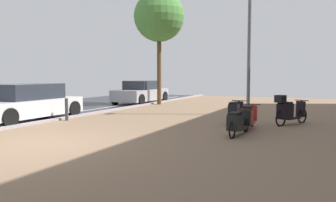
{
  "coord_description": "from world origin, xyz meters",
  "views": [
    {
      "loc": [
        6.54,
        -6.1,
        1.69
      ],
      "look_at": [
        2.6,
        2.57,
        0.95
      ],
      "focal_mm": 37.04,
      "sensor_mm": 36.0,
      "label": 1
    }
  ],
  "objects_px": {
    "parked_car_near": "(28,103)",
    "lamp_post": "(249,29)",
    "scooter_extra": "(235,112)",
    "scooter_far": "(288,111)",
    "street_tree": "(159,17)",
    "scooter_near": "(238,123)",
    "parked_car_far": "(141,92)",
    "bollard_far": "(67,109)",
    "scooter_mid": "(248,117)"
  },
  "relations": [
    {
      "from": "scooter_far",
      "to": "street_tree",
      "type": "distance_m",
      "value": 10.11
    },
    {
      "from": "scooter_mid",
      "to": "bollard_far",
      "type": "bearing_deg",
      "value": -175.1
    },
    {
      "from": "scooter_far",
      "to": "street_tree",
      "type": "xyz_separation_m",
      "value": [
        -7.37,
        5.35,
        4.38
      ]
    },
    {
      "from": "scooter_extra",
      "to": "street_tree",
      "type": "height_order",
      "value": "street_tree"
    },
    {
      "from": "scooter_extra",
      "to": "bollard_far",
      "type": "xyz_separation_m",
      "value": [
        -5.82,
        -1.69,
        0.0
      ]
    },
    {
      "from": "parked_car_far",
      "to": "parked_car_near",
      "type": "bearing_deg",
      "value": -90.46
    },
    {
      "from": "scooter_extra",
      "to": "scooter_far",
      "type": "bearing_deg",
      "value": 16.0
    },
    {
      "from": "scooter_near",
      "to": "parked_car_near",
      "type": "height_order",
      "value": "parked_car_near"
    },
    {
      "from": "scooter_extra",
      "to": "parked_car_near",
      "type": "height_order",
      "value": "parked_car_near"
    },
    {
      "from": "parked_car_far",
      "to": "street_tree",
      "type": "relative_size",
      "value": 0.64
    },
    {
      "from": "bollard_far",
      "to": "street_tree",
      "type": "bearing_deg",
      "value": 89.08
    },
    {
      "from": "parked_car_near",
      "to": "lamp_post",
      "type": "relative_size",
      "value": 0.65
    },
    {
      "from": "lamp_post",
      "to": "street_tree",
      "type": "xyz_separation_m",
      "value": [
        -5.54,
        2.84,
        1.3
      ]
    },
    {
      "from": "scooter_near",
      "to": "parked_car_near",
      "type": "relative_size",
      "value": 0.4
    },
    {
      "from": "scooter_extra",
      "to": "parked_car_far",
      "type": "distance_m",
      "value": 9.52
    },
    {
      "from": "scooter_far",
      "to": "parked_car_near",
      "type": "distance_m",
      "value": 9.25
    },
    {
      "from": "scooter_far",
      "to": "bollard_far",
      "type": "distance_m",
      "value": 7.8
    },
    {
      "from": "scooter_far",
      "to": "scooter_extra",
      "type": "distance_m",
      "value": 1.74
    },
    {
      "from": "scooter_far",
      "to": "parked_car_far",
      "type": "height_order",
      "value": "parked_car_far"
    },
    {
      "from": "scooter_near",
      "to": "scooter_extra",
      "type": "distance_m",
      "value": 2.34
    },
    {
      "from": "scooter_far",
      "to": "parked_car_far",
      "type": "xyz_separation_m",
      "value": [
        -8.79,
        5.84,
        0.15
      ]
    },
    {
      "from": "scooter_far",
      "to": "bollard_far",
      "type": "bearing_deg",
      "value": -163.87
    },
    {
      "from": "scooter_far",
      "to": "lamp_post",
      "type": "distance_m",
      "value": 4.37
    },
    {
      "from": "scooter_extra",
      "to": "bollard_far",
      "type": "relative_size",
      "value": 2.07
    },
    {
      "from": "scooter_mid",
      "to": "scooter_far",
      "type": "relative_size",
      "value": 1.05
    },
    {
      "from": "bollard_far",
      "to": "scooter_far",
      "type": "bearing_deg",
      "value": 16.13
    },
    {
      "from": "scooter_near",
      "to": "street_tree",
      "type": "xyz_separation_m",
      "value": [
        -6.31,
        8.09,
        4.48
      ]
    },
    {
      "from": "parked_car_near",
      "to": "lamp_post",
      "type": "bearing_deg",
      "value": 36.43
    },
    {
      "from": "parked_car_near",
      "to": "street_tree",
      "type": "xyz_separation_m",
      "value": [
        1.49,
        8.02,
        4.21
      ]
    },
    {
      "from": "scooter_mid",
      "to": "scooter_extra",
      "type": "xyz_separation_m",
      "value": [
        -0.68,
        1.13,
        0.0
      ]
    },
    {
      "from": "scooter_far",
      "to": "bollard_far",
      "type": "height_order",
      "value": "scooter_far"
    },
    {
      "from": "scooter_extra",
      "to": "scooter_mid",
      "type": "bearing_deg",
      "value": -59.04
    },
    {
      "from": "scooter_extra",
      "to": "parked_car_near",
      "type": "distance_m",
      "value": 7.52
    },
    {
      "from": "scooter_far",
      "to": "scooter_extra",
      "type": "xyz_separation_m",
      "value": [
        -1.67,
        -0.48,
        -0.07
      ]
    },
    {
      "from": "parked_car_far",
      "to": "street_tree",
      "type": "xyz_separation_m",
      "value": [
        1.42,
        -0.49,
        4.22
      ]
    },
    {
      "from": "scooter_extra",
      "to": "parked_car_far",
      "type": "xyz_separation_m",
      "value": [
        -7.12,
        6.32,
        0.22
      ]
    },
    {
      "from": "scooter_near",
      "to": "parked_car_near",
      "type": "bearing_deg",
      "value": 179.5
    },
    {
      "from": "scooter_mid",
      "to": "street_tree",
      "type": "distance_m",
      "value": 10.44
    },
    {
      "from": "scooter_mid",
      "to": "parked_car_near",
      "type": "bearing_deg",
      "value": -172.3
    },
    {
      "from": "parked_car_near",
      "to": "bollard_far",
      "type": "xyz_separation_m",
      "value": [
        1.37,
        0.51,
        -0.23
      ]
    },
    {
      "from": "scooter_near",
      "to": "bollard_far",
      "type": "distance_m",
      "value": 6.46
    },
    {
      "from": "parked_car_near",
      "to": "scooter_far",
      "type": "bearing_deg",
      "value": 16.79
    },
    {
      "from": "scooter_extra",
      "to": "street_tree",
      "type": "distance_m",
      "value": 9.29
    },
    {
      "from": "scooter_near",
      "to": "street_tree",
      "type": "height_order",
      "value": "street_tree"
    },
    {
      "from": "parked_car_near",
      "to": "scooter_extra",
      "type": "bearing_deg",
      "value": 16.97
    },
    {
      "from": "scooter_extra",
      "to": "parked_car_near",
      "type": "relative_size",
      "value": 0.4
    },
    {
      "from": "scooter_mid",
      "to": "lamp_post",
      "type": "distance_m",
      "value": 5.25
    },
    {
      "from": "parked_car_far",
      "to": "bollard_far",
      "type": "height_order",
      "value": "parked_car_far"
    },
    {
      "from": "scooter_far",
      "to": "lamp_post",
      "type": "relative_size",
      "value": 0.25
    },
    {
      "from": "lamp_post",
      "to": "scooter_extra",
      "type": "bearing_deg",
      "value": -86.8
    }
  ]
}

